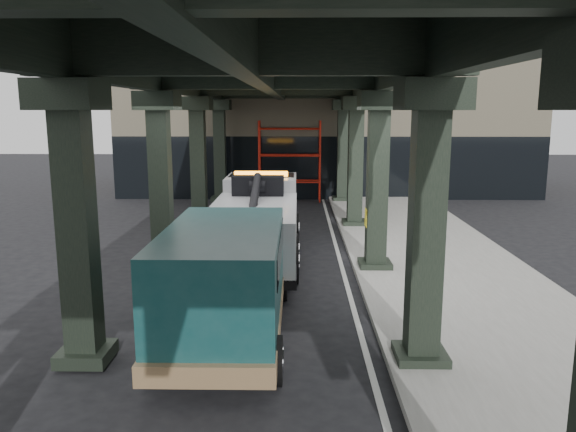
{
  "coord_description": "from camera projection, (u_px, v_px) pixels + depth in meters",
  "views": [
    {
      "loc": [
        0.4,
        -13.4,
        4.5
      ],
      "look_at": [
        0.15,
        1.41,
        1.7
      ],
      "focal_mm": 35.0,
      "sensor_mm": 36.0,
      "label": 1
    }
  ],
  "objects": [
    {
      "name": "viaduct",
      "position": [
        268.0,
        74.0,
        14.96
      ],
      "size": [
        7.4,
        32.0,
        6.4
      ],
      "color": "black",
      "rests_on": "ground"
    },
    {
      "name": "scaffolding",
      "position": [
        290.0,
        159.0,
        28.0
      ],
      "size": [
        3.08,
        0.88,
        4.0
      ],
      "color": "red",
      "rests_on": "ground"
    },
    {
      "name": "ground",
      "position": [
        281.0,
        293.0,
        14.01
      ],
      "size": [
        90.0,
        90.0,
        0.0
      ],
      "primitive_type": "plane",
      "color": "black",
      "rests_on": "ground"
    },
    {
      "name": "building",
      "position": [
        325.0,
        119.0,
        32.88
      ],
      "size": [
        22.0,
        10.0,
        8.0
      ],
      "primitive_type": "cube",
      "color": "#C6B793",
      "rests_on": "ground"
    },
    {
      "name": "towed_van",
      "position": [
        226.0,
        279.0,
        10.94
      ],
      "size": [
        2.34,
        5.79,
        2.34
      ],
      "rotation": [
        0.0,
        0.0,
        0.0
      ],
      "color": "#113E3F",
      "rests_on": "ground"
    },
    {
      "name": "lane_stripe",
      "position": [
        343.0,
        271.0,
        15.94
      ],
      "size": [
        0.12,
        38.0,
        0.01
      ],
      "primitive_type": "cube",
      "color": "silver",
      "rests_on": "ground"
    },
    {
      "name": "sidewalk",
      "position": [
        442.0,
        269.0,
        15.88
      ],
      "size": [
        5.0,
        40.0,
        0.15
      ],
      "primitive_type": "cube",
      "color": "gray",
      "rests_on": "ground"
    },
    {
      "name": "tow_truck",
      "position": [
        258.0,
        219.0,
        16.73
      ],
      "size": [
        2.51,
        8.19,
        2.67
      ],
      "rotation": [
        0.0,
        0.0,
        -0.0
      ],
      "color": "black",
      "rests_on": "ground"
    }
  ]
}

